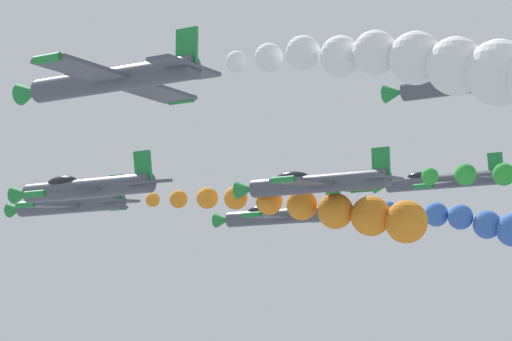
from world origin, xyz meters
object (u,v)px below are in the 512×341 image
Objects in this scene: airplane_right_outer at (110,80)px; airplane_high_slot at (476,82)px; airplane_trailing at (441,181)px; airplane_right_inner at (280,216)px; airplane_left_outer at (316,183)px; airplane_left_inner at (85,188)px; airplane_lead at (68,205)px.

airplane_right_outer is 21.55m from airplane_high_slot.
airplane_right_outer is 38.38m from airplane_trailing.
airplane_high_slot reaches higher than airplane_right_inner.
airplane_left_outer is (-10.15, -8.71, 0.54)m from airplane_right_inner.
airplane_right_inner is 1.00× the size of airplane_trailing.
airplane_high_slot reaches higher than airplane_left_inner.
airplane_left_outer is 1.00× the size of airplane_high_slot.
airplane_right_inner is at bearing -3.01° from airplane_left_inner.
airplane_lead is 29.92m from airplane_high_slot.
airplane_high_slot is (0.22, -9.99, 4.87)m from airplane_left_outer.
airplane_left_outer is 1.00× the size of airplane_right_outer.
airplane_right_outer is at bearing 152.74° from airplane_high_slot.
airplane_trailing reaches higher than airplane_left_inner.
airplane_left_inner is 14.15m from airplane_right_outer.
airplane_trailing is at bearing -17.71° from airplane_left_inner.
airplane_high_slot is at bearing -27.26° from airplane_right_outer.
airplane_left_outer is 19.00m from airplane_right_outer.
airplane_high_slot is at bearing -88.73° from airplane_left_outer.
airplane_right_inner is at bearing 139.00° from airplane_trailing.
airplane_right_outer reaches higher than airplane_trailing.
airplane_right_inner is 13.39m from airplane_left_outer.
airplane_right_inner is 1.00× the size of airplane_high_slot.
airplane_right_outer reaches higher than airplane_left_outer.
airplane_lead is at bearing 46.39° from airplane_left_inner.
airplane_right_inner is at bearing -47.15° from airplane_lead.
airplane_right_outer is at bearing -162.97° from airplane_right_inner.
airplane_lead is at bearing 90.20° from airplane_high_slot.
airplane_left_outer is at bearing -46.53° from airplane_left_inner.
airplane_left_outer is at bearing -178.42° from airplane_trailing.
airplane_left_inner is at bearing 162.29° from airplane_trailing.
airplane_lead is 14.77m from airplane_right_inner.
airplane_left_outer is at bearing 91.27° from airplane_high_slot.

